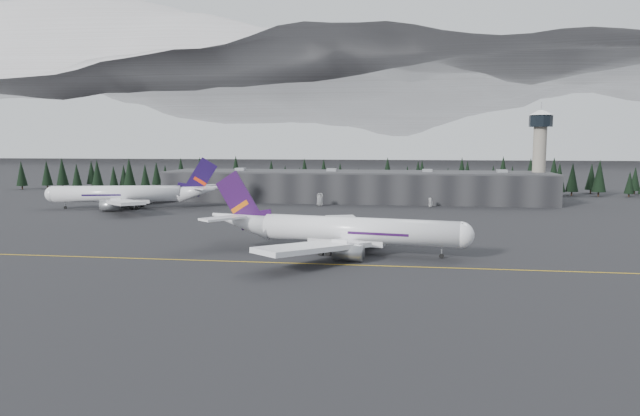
# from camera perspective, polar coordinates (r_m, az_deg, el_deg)

# --- Properties ---
(ground) EXTENTS (1400.00, 1400.00, 0.00)m
(ground) POSITION_cam_1_polar(r_m,az_deg,el_deg) (119.71, -1.36, -5.38)
(ground) COLOR black
(ground) RESTS_ON ground
(taxiline) EXTENTS (400.00, 0.40, 0.02)m
(taxiline) POSITION_cam_1_polar(r_m,az_deg,el_deg) (117.78, -1.52, -5.57)
(taxiline) COLOR gold
(taxiline) RESTS_ON ground
(terminal) EXTENTS (160.00, 30.00, 12.60)m
(terminal) POSITION_cam_1_polar(r_m,az_deg,el_deg) (241.98, 3.52, 2.19)
(terminal) COLOR black
(terminal) RESTS_ON ground
(control_tower) EXTENTS (10.00, 10.00, 37.70)m
(control_tower) POSITION_cam_1_polar(r_m,az_deg,el_deg) (249.77, 21.12, 5.83)
(control_tower) COLOR gray
(control_tower) RESTS_ON ground
(treeline) EXTENTS (360.00, 20.00, 15.00)m
(treeline) POSITION_cam_1_polar(r_m,az_deg,el_deg) (278.70, 4.14, 3.02)
(treeline) COLOR black
(treeline) RESTS_ON ground
(mountain_ridge) EXTENTS (4400.00, 900.00, 420.00)m
(mountain_ridge) POSITION_cam_1_polar(r_m,az_deg,el_deg) (1115.93, 7.17, 5.27)
(mountain_ridge) COLOR white
(mountain_ridge) RESTS_ON ground
(jet_main) EXTENTS (61.51, 56.36, 18.19)m
(jet_main) POSITION_cam_1_polar(r_m,az_deg,el_deg) (129.06, 1.59, -2.19)
(jet_main) COLOR white
(jet_main) RESTS_ON ground
(jet_parked) EXTENTS (64.55, 58.96, 19.23)m
(jet_parked) POSITION_cam_1_polar(r_m,az_deg,el_deg) (225.70, -18.18, 1.34)
(jet_parked) COLOR silver
(jet_parked) RESTS_ON ground
(gse_vehicle_a) EXTENTS (2.37, 5.10, 1.42)m
(gse_vehicle_a) POSITION_cam_1_polar(r_m,az_deg,el_deg) (222.81, -0.00, 0.38)
(gse_vehicle_a) COLOR silver
(gse_vehicle_a) RESTS_ON ground
(gse_vehicle_b) EXTENTS (3.98, 3.22, 1.27)m
(gse_vehicle_b) POSITION_cam_1_polar(r_m,az_deg,el_deg) (222.99, 11.01, 0.25)
(gse_vehicle_b) COLOR silver
(gse_vehicle_b) RESTS_ON ground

